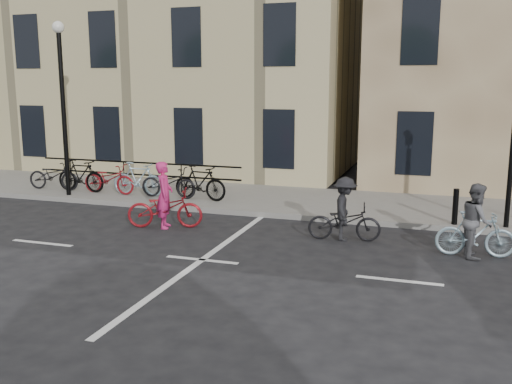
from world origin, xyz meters
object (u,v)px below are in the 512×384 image
(cyclist_pink, at_px, (165,205))
(lamp_post, at_px, (62,87))
(cyclist_grey, at_px, (476,227))
(cyclist_dark, at_px, (344,216))

(cyclist_pink, bearing_deg, lamp_post, 45.78)
(lamp_post, distance_m, cyclist_grey, 12.45)
(lamp_post, bearing_deg, cyclist_dark, -12.12)
(cyclist_pink, relative_size, cyclist_dark, 1.15)
(cyclist_grey, height_order, cyclist_dark, cyclist_grey)
(cyclist_pink, distance_m, cyclist_dark, 4.52)
(lamp_post, xyz_separation_m, cyclist_dark, (9.04, -1.94, -2.90))
(cyclist_grey, bearing_deg, lamp_post, 73.19)
(lamp_post, bearing_deg, cyclist_grey, -11.20)
(cyclist_grey, xyz_separation_m, cyclist_dark, (-2.85, 0.41, -0.05))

